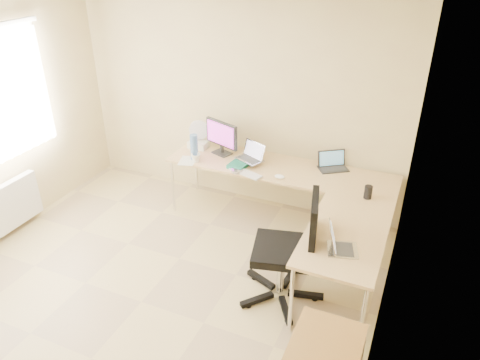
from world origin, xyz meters
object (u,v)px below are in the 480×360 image
at_px(monitor, 222,138).
at_px(office_chair, 282,254).
at_px(water_bottle, 194,147).
at_px(mug, 196,158).
at_px(keyboard, 246,173).
at_px(desk_fan, 201,134).
at_px(laptop_black, 334,161).
at_px(laptop_center, 249,152).
at_px(laptop_return, 344,241).
at_px(desk_main, 279,195).
at_px(desk_return, 342,265).

distance_m(monitor, office_chair, 1.85).
bearing_deg(water_bottle, mug, -49.62).
relative_size(keyboard, desk_fan, 1.30).
relative_size(monitor, office_chair, 0.43).
bearing_deg(laptop_black, keyboard, 175.15).
bearing_deg(laptop_center, laptop_return, -17.00).
height_order(laptop_black, office_chair, office_chair).
xyz_separation_m(laptop_black, mug, (-1.53, -0.46, -0.05)).
relative_size(keyboard, water_bottle, 1.29).
distance_m(mug, office_chair, 1.74).
xyz_separation_m(keyboard, water_bottle, (-0.70, 0.09, 0.15)).
bearing_deg(desk_main, office_chair, -69.71).
bearing_deg(monitor, laptop_return, -16.63).
bearing_deg(monitor, desk_fan, -179.29).
height_order(laptop_center, water_bottle, water_bottle).
height_order(desk_main, laptop_black, laptop_black).
distance_m(monitor, desk_fan, 0.38).
relative_size(desk_fan, laptop_return, 1.05).
relative_size(water_bottle, laptop_return, 1.06).
relative_size(monitor, keyboard, 1.21).
height_order(laptop_black, keyboard, laptop_black).
distance_m(laptop_center, laptop_black, 0.97).
bearing_deg(office_chair, desk_main, 96.62).
relative_size(keyboard, mug, 3.66).
xyz_separation_m(desk_main, laptop_black, (0.57, 0.20, 0.47)).
xyz_separation_m(desk_return, water_bottle, (-1.98, 0.80, 0.52)).
height_order(desk_return, laptop_center, laptop_center).
xyz_separation_m(mug, water_bottle, (-0.05, 0.05, 0.11)).
height_order(laptop_center, laptop_black, laptop_center).
relative_size(desk_main, laptop_black, 8.18).
bearing_deg(laptop_black, monitor, 150.91).
distance_m(monitor, keyboard, 0.63).
height_order(laptop_center, office_chair, office_chair).
bearing_deg(laptop_black, desk_main, 164.86).
bearing_deg(keyboard, office_chair, -33.29).
xyz_separation_m(keyboard, laptop_return, (1.31, -0.97, 0.09)).
bearing_deg(water_bottle, keyboard, -7.64).
distance_m(laptop_black, mug, 1.60).
bearing_deg(water_bottle, laptop_black, 14.39).
relative_size(monitor, mug, 4.41).
height_order(water_bottle, desk_fan, water_bottle).
xyz_separation_m(laptop_black, office_chair, (-0.12, -1.43, -0.33)).
bearing_deg(water_bottle, laptop_center, 14.20).
bearing_deg(keyboard, laptop_black, 47.19).
xyz_separation_m(desk_main, laptop_return, (1.00, -1.27, 0.46)).
bearing_deg(laptop_center, laptop_black, 39.38).
distance_m(desk_return, desk_fan, 2.48).
relative_size(laptop_center, water_bottle, 1.00).
bearing_deg(desk_fan, office_chair, -62.12).
bearing_deg(office_chair, mug, 131.68).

